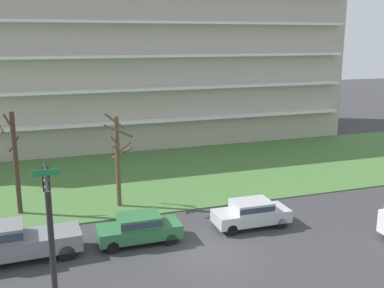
{
  "coord_description": "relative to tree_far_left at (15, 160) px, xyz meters",
  "views": [
    {
      "loc": [
        -7.81,
        -19.75,
        10.73
      ],
      "look_at": [
        0.98,
        6.0,
        4.34
      ],
      "focal_mm": 42.6,
      "sensor_mm": 36.0,
      "label": 1
    }
  ],
  "objects": [
    {
      "name": "pickup_gray_center_right",
      "position": [
        0.21,
        -6.37,
        -2.48
      ],
      "size": [
        5.48,
        2.22,
        1.95
      ],
      "rotation": [
        0.0,
        0.0,
        3.18
      ],
      "color": "slate",
      "rests_on": "ground"
    },
    {
      "name": "grass_lawn_strip",
      "position": [
        9.39,
        5.14,
        -3.46
      ],
      "size": [
        80.0,
        16.0,
        0.08
      ],
      "primitive_type": "cube",
      "color": "#477238",
      "rests_on": "ground"
    },
    {
      "name": "ground",
      "position": [
        9.39,
        -8.86,
        -3.5
      ],
      "size": [
        160.0,
        160.0,
        0.0
      ],
      "primitive_type": "plane",
      "color": "#38383A"
    },
    {
      "name": "apartment_building",
      "position": [
        9.39,
        19.93,
        5.55
      ],
      "size": [
        47.16,
        14.53,
        18.1
      ],
      "color": "#B2A899",
      "rests_on": "ground"
    },
    {
      "name": "tree_left",
      "position": [
        6.14,
        -0.75,
        -0.19
      ],
      "size": [
        1.97,
        2.02,
        6.25
      ],
      "color": "brown",
      "rests_on": "ground"
    },
    {
      "name": "tree_far_left",
      "position": [
        0.0,
        0.0,
        0.0
      ],
      "size": [
        1.56,
        1.75,
        6.52
      ],
      "color": "#423023",
      "rests_on": "ground"
    },
    {
      "name": "sedan_silver_near_left",
      "position": [
        12.79,
        -6.36,
        -2.63
      ],
      "size": [
        4.42,
        1.86,
        1.57
      ],
      "rotation": [
        0.0,
        0.0,
        3.13
      ],
      "color": "#B7BABF",
      "rests_on": "ground"
    },
    {
      "name": "traffic_signal_mast",
      "position": [
        1.66,
        -13.96,
        0.84
      ],
      "size": [
        0.9,
        4.6,
        6.4
      ],
      "color": "black",
      "rests_on": "ground"
    },
    {
      "name": "sedan_green_near_right",
      "position": [
        6.2,
        -6.36,
        -2.63
      ],
      "size": [
        4.42,
        1.85,
        1.57
      ],
      "rotation": [
        0.0,
        0.0,
        3.13
      ],
      "color": "#2D6B3D",
      "rests_on": "ground"
    }
  ]
}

